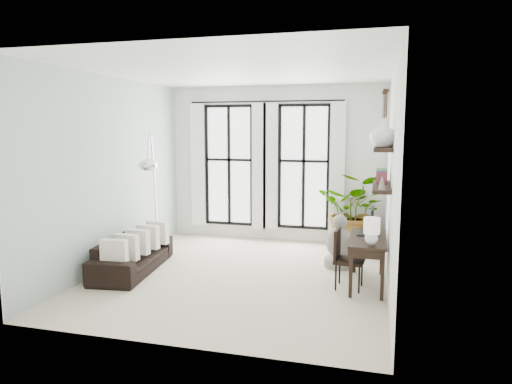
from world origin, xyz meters
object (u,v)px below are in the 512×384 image
(desk, at_px, (368,241))
(arc_lamp, at_px, (151,163))
(plant, at_px, (356,211))
(buddha, at_px, (339,245))
(desk_chair, at_px, (344,255))
(sofa, at_px, (133,254))

(desk, xyz_separation_m, arc_lamp, (-3.64, 0.36, 1.06))
(plant, relative_size, buddha, 1.67)
(desk, height_order, desk_chair, desk)
(plant, bearing_deg, buddha, -99.20)
(sofa, distance_m, desk_chair, 3.43)
(sofa, distance_m, buddha, 3.45)
(plant, xyz_separation_m, buddha, (-0.21, -1.29, -0.37))
(desk_chair, bearing_deg, plant, 93.51)
(plant, distance_m, desk, 2.21)
(desk_chair, height_order, arc_lamp, arc_lamp)
(desk_chair, distance_m, buddha, 1.04)
(sofa, height_order, desk_chair, desk_chair)
(arc_lamp, bearing_deg, desk, -5.60)
(plant, relative_size, desk, 1.21)
(buddha, bearing_deg, sofa, -161.56)
(sofa, bearing_deg, buddha, -78.15)
(sofa, height_order, buddha, buddha)
(sofa, bearing_deg, arc_lamp, -17.24)
(buddha, bearing_deg, plant, 80.80)
(desk, relative_size, desk_chair, 1.42)
(plant, distance_m, arc_lamp, 3.97)
(arc_lamp, bearing_deg, desk_chair, -8.26)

